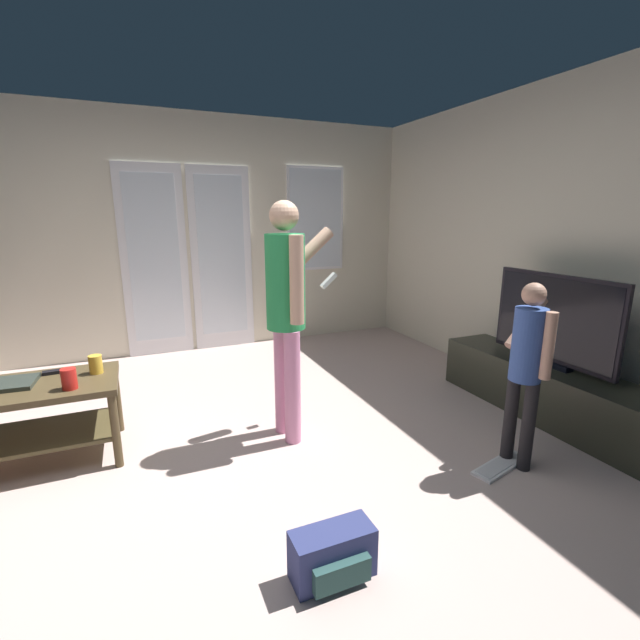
{
  "coord_description": "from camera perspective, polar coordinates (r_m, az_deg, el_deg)",
  "views": [
    {
      "loc": [
        -0.36,
        -2.42,
        1.52
      ],
      "look_at": [
        0.75,
        0.17,
        0.84
      ],
      "focal_mm": 24.52,
      "sensor_mm": 36.0,
      "label": 1
    }
  ],
  "objects": [
    {
      "name": "dvd_remote_slim",
      "position": [
        3.33,
        -31.05,
        -5.78
      ],
      "size": [
        0.17,
        0.06,
        0.02
      ],
      "primitive_type": "cube",
      "rotation": [
        0.0,
        0.0,
        0.07
      ],
      "color": "black",
      "rests_on": "coffee_table"
    },
    {
      "name": "backpack",
      "position": [
        2.11,
        1.73,
        -28.31
      ],
      "size": [
        0.36,
        0.19,
        0.22
      ],
      "color": "navy",
      "rests_on": "ground_plane"
    },
    {
      "name": "wall_right_plain",
      "position": [
        4.0,
        29.8,
        8.51
      ],
      "size": [
        0.06,
        5.33,
        2.57
      ],
      "color": "beige",
      "rests_on": "ground_plane"
    },
    {
      "name": "wall_back_with_doors",
      "position": [
        5.07,
        -18.76,
        10.09
      ],
      "size": [
        5.7,
        0.09,
        2.6
      ],
      "color": "beige",
      "rests_on": "ground_plane"
    },
    {
      "name": "flat_screen_tv",
      "position": [
        3.66,
        28.22,
        -0.03
      ],
      "size": [
        0.08,
        1.02,
        0.69
      ],
      "color": "black",
      "rests_on": "tv_stand"
    },
    {
      "name": "cup_by_laptop",
      "position": [
        3.19,
        -27.23,
        -5.16
      ],
      "size": [
        0.08,
        0.08,
        0.12
      ],
      "primitive_type": "cylinder",
      "color": "gold",
      "rests_on": "coffee_table"
    },
    {
      "name": "tv_stand",
      "position": [
        3.81,
        27.34,
        -8.15
      ],
      "size": [
        0.43,
        1.76,
        0.41
      ],
      "color": "#2B2C22",
      "rests_on": "ground_plane"
    },
    {
      "name": "laptop_closed",
      "position": [
        3.26,
        -36.15,
        -6.82
      ],
      "size": [
        0.37,
        0.28,
        0.03
      ],
      "primitive_type": "cube",
      "rotation": [
        0.0,
        0.0,
        -0.07
      ],
      "color": "#2E3731",
      "rests_on": "coffee_table"
    },
    {
      "name": "person_adult",
      "position": [
        2.87,
        -4.26,
        2.43
      ],
      "size": [
        0.6,
        0.47,
        1.61
      ],
      "color": "pink",
      "rests_on": "ground_plane"
    },
    {
      "name": "coffee_table",
      "position": [
        3.23,
        -32.7,
        -9.4
      ],
      "size": [
        0.9,
        0.57,
        0.51
      ],
      "color": "#4D3E25",
      "rests_on": "ground_plane"
    },
    {
      "name": "cup_near_edge",
      "position": [
        2.98,
        -29.93,
        -6.67
      ],
      "size": [
        0.08,
        0.08,
        0.13
      ],
      "primitive_type": "cylinder",
      "color": "red",
      "rests_on": "coffee_table"
    },
    {
      "name": "person_child",
      "position": [
        2.86,
        25.43,
        -4.67
      ],
      "size": [
        0.43,
        0.34,
        1.14
      ],
      "color": "black",
      "rests_on": "ground_plane"
    },
    {
      "name": "ground_plane",
      "position": [
        2.88,
        -13.21,
        -18.81
      ],
      "size": [
        5.7,
        5.33,
        0.02
      ],
      "primitive_type": "cube",
      "color": "#C4A9A0"
    },
    {
      "name": "loose_keyboard",
      "position": [
        3.05,
        22.5,
        -17.11
      ],
      "size": [
        0.46,
        0.23,
        0.02
      ],
      "color": "white",
      "rests_on": "ground_plane"
    }
  ]
}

